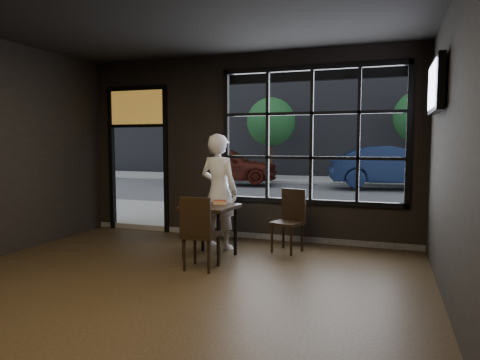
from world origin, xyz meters
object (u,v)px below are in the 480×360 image
at_px(cafe_table, 210,231).
at_px(man, 219,191).
at_px(chair_near, 201,232).
at_px(navy_car, 392,167).

relative_size(cafe_table, man, 0.43).
height_order(cafe_table, chair_near, chair_near).
relative_size(chair_near, navy_car, 0.22).
bearing_deg(man, chair_near, 113.65).
height_order(man, navy_car, man).
bearing_deg(chair_near, cafe_table, -79.47).
bearing_deg(navy_car, man, 154.23).
bearing_deg(cafe_table, navy_car, 81.14).
bearing_deg(cafe_table, chair_near, -73.49).
height_order(chair_near, man, man).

